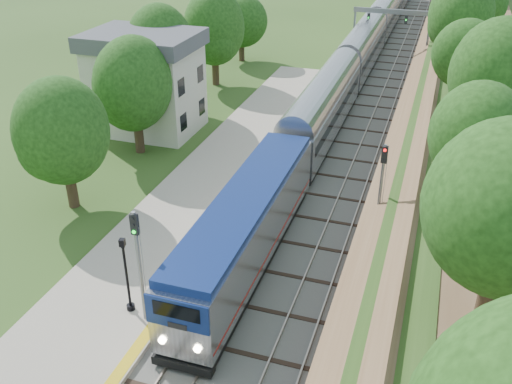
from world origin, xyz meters
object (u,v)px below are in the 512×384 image
(station_building, at_px, (146,82))
(lamppost_far, at_px, (127,279))
(signal_gantry, at_px, (391,22))
(signal_farside, at_px, (381,183))
(train, at_px, (361,53))
(signal_platform, at_px, (138,256))

(station_building, height_order, lamppost_far, station_building)
(signal_gantry, bearing_deg, signal_farside, -84.10)
(signal_gantry, distance_m, lamppost_far, 46.71)
(lamppost_far, height_order, signal_farside, signal_farside)
(train, relative_size, signal_platform, 16.25)
(lamppost_far, relative_size, signal_farside, 0.67)
(station_building, relative_size, train, 0.09)
(station_building, bearing_deg, signal_platform, -62.75)
(signal_farside, bearing_deg, station_building, 151.23)
(station_building, bearing_deg, signal_gantry, 56.62)
(train, distance_m, signal_farside, 33.30)
(station_building, distance_m, train, 25.80)
(station_building, distance_m, lamppost_far, 23.59)
(lamppost_far, distance_m, signal_platform, 2.02)
(lamppost_far, bearing_deg, signal_platform, -19.76)
(lamppost_far, bearing_deg, signal_gantry, 82.20)
(station_building, relative_size, signal_gantry, 1.02)
(station_building, bearing_deg, train, 57.04)
(signal_gantry, xyz_separation_m, lamppost_far, (-6.33, -46.20, -2.68))
(signal_platform, relative_size, signal_farside, 0.97)
(station_building, height_order, signal_platform, station_building)
(train, distance_m, signal_platform, 43.27)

